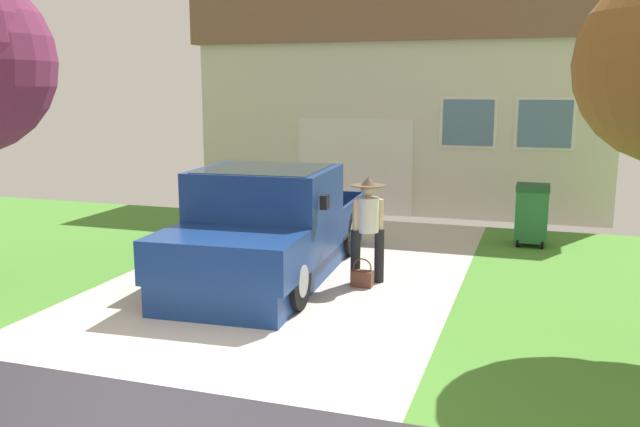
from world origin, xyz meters
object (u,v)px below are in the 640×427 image
Objects in this scene: pickup_truck at (266,230)px; wheeled_trash_bin at (532,213)px; person_with_hat at (368,222)px; handbag at (362,278)px; house_with_garage at (418,102)px.

pickup_truck reaches higher than wheeled_trash_bin.
handbag is (-0.02, -0.23, -0.80)m from person_with_hat.
wheeled_trash_bin is (2.33, 3.63, 0.48)m from handbag.
pickup_truck is at bearing 179.38° from handbag.
wheeled_trash_bin is at bearing -152.52° from person_with_hat.
person_with_hat is 1.42× the size of wheeled_trash_bin.
person_with_hat is at bearing -175.59° from pickup_truck.
person_with_hat is 4.13m from wheeled_trash_bin.
pickup_truck is 1.59m from person_with_hat.
person_with_hat is 0.16× the size of house_with_garage.
person_with_hat reaches higher than handbag.
handbag is at bearing 176.21° from pickup_truck.
house_with_garage reaches higher than person_with_hat.
wheeled_trash_bin is at bearing 57.25° from handbag.
wheeled_trash_bin is at bearing -59.76° from house_with_garage.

